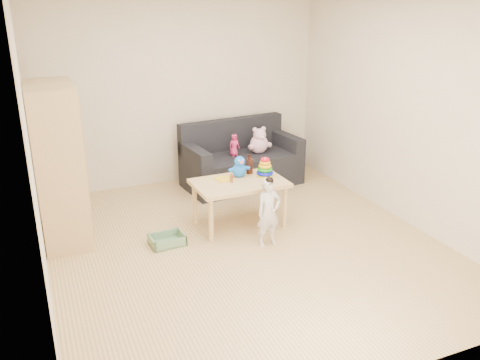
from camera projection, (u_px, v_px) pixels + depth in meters
name	position (u px, v px, depth m)	size (l,w,h in m)	color
room	(245.00, 127.00, 5.05)	(4.50, 4.50, 4.50)	tan
wardrobe	(58.00, 164.00, 5.38)	(0.47, 0.95, 1.70)	tan
sofa	(242.00, 169.00, 7.15)	(1.60, 0.80, 0.45)	black
play_table	(239.00, 204.00, 5.86)	(1.04, 0.66, 0.55)	#E5BB7D
storage_bin	(167.00, 240.00, 5.48)	(0.36, 0.27, 0.11)	#668C65
toddler	(269.00, 213.00, 5.37)	(0.27, 0.18, 0.73)	silver
pink_bear	(259.00, 142.00, 7.09)	(0.27, 0.24, 0.31)	#F1B2CB
doll	(234.00, 145.00, 6.96)	(0.15, 0.10, 0.30)	#E12A6D
ring_stacker	(265.00, 169.00, 5.90)	(0.20, 0.20, 0.22)	#D9CB0B
brown_bottle	(250.00, 165.00, 5.99)	(0.08, 0.08, 0.23)	black
blue_plush	(239.00, 166.00, 5.87)	(0.21, 0.17, 0.26)	#1C76FF
wooden_figure	(232.00, 178.00, 5.70)	(0.05, 0.04, 0.11)	brown
yellow_book	(224.00, 179.00, 5.82)	(0.18, 0.18, 0.01)	yellow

